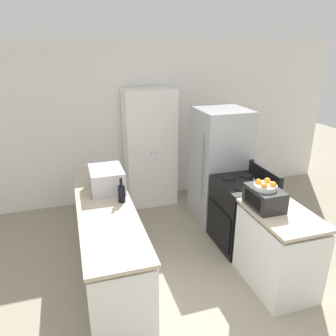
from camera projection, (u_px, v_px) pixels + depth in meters
The scene contains 10 objects.
wall_back at pixel (142, 124), 5.42m from camera, with size 7.00×0.06×2.60m.
counter_left at pixel (107, 238), 3.78m from camera, with size 0.60×2.46×0.90m.
counter_right at pixel (278, 250), 3.56m from camera, with size 0.60×0.89×0.90m.
pantry_cabinet at pixel (150, 148), 5.31m from camera, with size 0.81×0.50×1.91m.
stove at pixel (242, 213), 4.30m from camera, with size 0.66×0.73×1.06m.
refrigerator at pixel (219, 165), 4.88m from camera, with size 0.72×0.77×1.69m.
microwave at pixel (107, 179), 3.89m from camera, with size 0.39×0.49×0.27m.
wine_bottle at pixel (122, 193), 3.60m from camera, with size 0.08×0.08×0.28m.
toaster_oven at pixel (264, 198), 3.48m from camera, with size 0.30×0.43×0.22m.
fruit_bowl at pixel (265, 186), 3.41m from camera, with size 0.24×0.24×0.10m.
Camera 1 is at (-1.16, -1.97, 2.54)m, focal length 35.00 mm.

